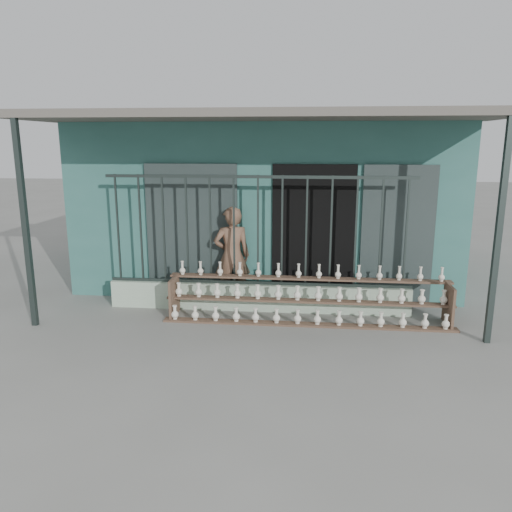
# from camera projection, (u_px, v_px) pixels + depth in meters

# --- Properties ---
(ground) EXTENTS (60.00, 60.00, 0.00)m
(ground) POSITION_uv_depth(u_px,v_px,m) (249.00, 340.00, 7.13)
(ground) COLOR slate
(workshop_building) EXTENTS (7.40, 6.60, 3.21)m
(workshop_building) POSITION_uv_depth(u_px,v_px,m) (271.00, 195.00, 10.86)
(workshop_building) COLOR #2F655D
(workshop_building) RESTS_ON ground
(parapet_wall) EXTENTS (5.00, 0.20, 0.45)m
(parapet_wall) POSITION_uv_depth(u_px,v_px,m) (258.00, 297.00, 8.34)
(parapet_wall) COLOR #A8C3A7
(parapet_wall) RESTS_ON ground
(security_fence) EXTENTS (5.00, 0.04, 1.80)m
(security_fence) POSITION_uv_depth(u_px,v_px,m) (258.00, 231.00, 8.09)
(security_fence) COLOR #283330
(security_fence) RESTS_ON parapet_wall
(shelf_rack) EXTENTS (4.50, 0.68, 0.85)m
(shelf_rack) POSITION_uv_depth(u_px,v_px,m) (308.00, 298.00, 7.82)
(shelf_rack) COLOR brown
(shelf_rack) RESTS_ON ground
(elderly_woman) EXTENTS (0.71, 0.56, 1.71)m
(elderly_woman) POSITION_uv_depth(u_px,v_px,m) (232.00, 256.00, 8.50)
(elderly_woman) COLOR brown
(elderly_woman) RESTS_ON ground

